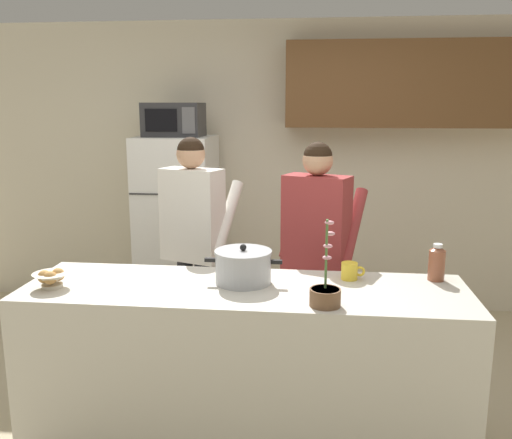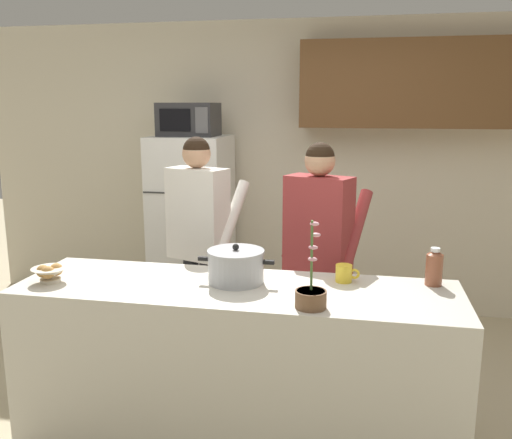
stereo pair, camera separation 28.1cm
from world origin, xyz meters
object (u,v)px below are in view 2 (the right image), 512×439
object	(u,v)px
person_by_sink	(319,239)
bread_bowl	(50,273)
coffee_mug	(344,273)
potted_orchid	(311,295)
microwave	(189,120)
person_near_pot	(199,226)
bottle_near_edge	(434,267)
cooking_pot	(236,266)
refrigerator	(192,227)

from	to	relation	value
person_by_sink	bread_bowl	xyz separation A→B (m)	(-1.38, -0.85, -0.05)
coffee_mug	potted_orchid	world-z (taller)	potted_orchid
microwave	potted_orchid	xyz separation A→B (m)	(1.26, -2.06, -0.76)
microwave	bread_bowl	world-z (taller)	microwave
person_near_pot	bottle_near_edge	xyz separation A→B (m)	(1.51, -0.66, -0.01)
microwave	coffee_mug	size ratio (longest dim) A/B	3.66
coffee_mug	bottle_near_edge	world-z (taller)	bottle_near_edge
coffee_mug	bread_bowl	xyz separation A→B (m)	(-1.57, -0.32, 0.00)
microwave	bread_bowl	xyz separation A→B (m)	(-0.17, -1.95, -0.77)
microwave	cooking_pot	world-z (taller)	microwave
person_by_sink	coffee_mug	distance (m)	0.57
coffee_mug	bottle_near_edge	distance (m)	0.47
person_near_pot	bread_bowl	bearing A→B (deg)	-117.66
person_by_sink	potted_orchid	distance (m)	0.96
potted_orchid	person_near_pot	bearing A→B (deg)	128.61
bottle_near_edge	bread_bowl	bearing A→B (deg)	-170.12
microwave	person_near_pot	size ratio (longest dim) A/B	0.29
person_by_sink	coffee_mug	size ratio (longest dim) A/B	12.51
cooking_pot	bottle_near_edge	world-z (taller)	cooking_pot
refrigerator	microwave	size ratio (longest dim) A/B	3.34
microwave	person_near_pot	world-z (taller)	microwave
person_by_sink	bottle_near_edge	xyz separation A→B (m)	(0.65, -0.50, -0.00)
coffee_mug	bread_bowl	size ratio (longest dim) A/B	0.67
coffee_mug	potted_orchid	xyz separation A→B (m)	(-0.14, -0.42, 0.02)
person_by_sink	bread_bowl	size ratio (longest dim) A/B	8.39
coffee_mug	cooking_pot	bearing A→B (deg)	-168.19
person_by_sink	coffee_mug	bearing A→B (deg)	-70.94
refrigerator	person_by_sink	distance (m)	1.66
microwave	cooking_pot	size ratio (longest dim) A/B	1.14
bread_bowl	person_by_sink	bearing A→B (deg)	31.72
refrigerator	microwave	xyz separation A→B (m)	(0.00, -0.02, 0.94)
person_by_sink	person_near_pot	bearing A→B (deg)	169.33
potted_orchid	bottle_near_edge	bearing A→B (deg)	37.05
refrigerator	person_near_pot	world-z (taller)	person_near_pot
refrigerator	potted_orchid	size ratio (longest dim) A/B	3.75
microwave	person_by_sink	bearing A→B (deg)	-42.21
coffee_mug	person_near_pot	bearing A→B (deg)	146.07
person_by_sink	bottle_near_edge	size ratio (longest dim) A/B	7.99
bread_bowl	coffee_mug	bearing A→B (deg)	11.44
bread_bowl	potted_orchid	size ratio (longest dim) A/B	0.46
refrigerator	microwave	distance (m)	0.94
refrigerator	person_by_sink	world-z (taller)	person_by_sink
cooking_pot	bread_bowl	distance (m)	1.01
refrigerator	bottle_near_edge	bearing A→B (deg)	-40.96
coffee_mug	bread_bowl	bearing A→B (deg)	-168.56
bread_bowl	person_near_pot	bearing A→B (deg)	62.34
person_near_pot	bottle_near_edge	size ratio (longest dim) A/B	8.07
potted_orchid	bread_bowl	bearing A→B (deg)	175.74
microwave	coffee_mug	xyz separation A→B (m)	(1.40, -1.64, -0.78)
cooking_pot	person_near_pot	bearing A→B (deg)	119.30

